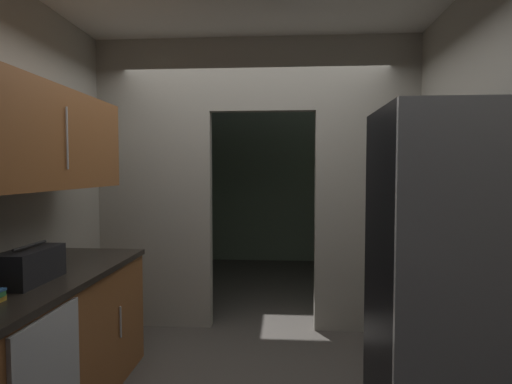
% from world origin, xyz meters
% --- Properties ---
extents(kitchen_partition, '(3.06, 0.12, 2.79)m').
position_xyz_m(kitchen_partition, '(-0.02, 1.23, 1.51)').
color(kitchen_partition, '#9E998C').
rests_on(kitchen_partition, ground).
extents(adjoining_room_shell, '(3.06, 3.11, 2.79)m').
position_xyz_m(adjoining_room_shell, '(0.00, 3.27, 1.39)').
color(adjoining_room_shell, slate).
rests_on(adjoining_room_shell, ground).
extents(refrigerator, '(0.71, 0.72, 1.86)m').
position_xyz_m(refrigerator, '(1.13, -0.51, 0.93)').
color(refrigerator, black).
rests_on(refrigerator, ground).
extents(lower_cabinet_run, '(0.67, 1.76, 0.89)m').
position_xyz_m(lower_cabinet_run, '(-1.19, -0.35, 0.45)').
color(lower_cabinet_run, brown).
rests_on(lower_cabinet_run, ground).
extents(upper_cabinet_counterside, '(0.36, 1.59, 0.62)m').
position_xyz_m(upper_cabinet_counterside, '(-1.19, -0.35, 1.73)').
color(upper_cabinet_counterside, brown).
extents(boombox, '(0.20, 0.42, 0.22)m').
position_xyz_m(boombox, '(-1.17, -0.50, 0.99)').
color(boombox, black).
rests_on(boombox, lower_cabinet_run).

